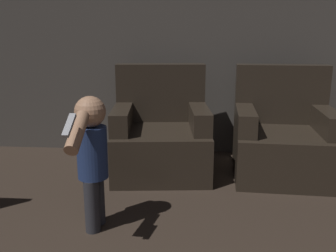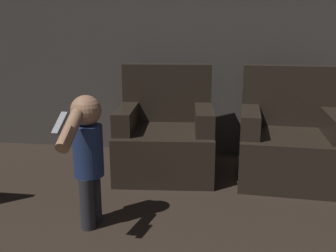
{
  "view_description": "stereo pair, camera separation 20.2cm",
  "coord_description": "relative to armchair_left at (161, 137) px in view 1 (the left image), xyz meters",
  "views": [
    {
      "loc": [
        0.16,
        0.47,
        1.29
      ],
      "look_at": [
        -0.05,
        3.26,
        0.59
      ],
      "focal_mm": 40.0,
      "sensor_mm": 36.0,
      "label": 1
    },
    {
      "loc": [
        0.36,
        0.49,
        1.29
      ],
      "look_at": [
        -0.05,
        3.26,
        0.59
      ],
      "focal_mm": 40.0,
      "sensor_mm": 36.0,
      "label": 2
    }
  ],
  "objects": [
    {
      "name": "person_toddler",
      "position": [
        -0.34,
        -1.13,
        0.2
      ],
      "size": [
        0.2,
        0.62,
        0.9
      ],
      "rotation": [
        0.0,
        0.0,
        1.5
      ],
      "color": "#28282D",
      "rests_on": "ground_plane"
    },
    {
      "name": "armchair_left",
      "position": [
        0.0,
        0.0,
        0.0
      ],
      "size": [
        0.95,
        0.93,
        0.99
      ],
      "rotation": [
        0.0,
        0.0,
        0.1
      ],
      "color": "black",
      "rests_on": "ground_plane"
    },
    {
      "name": "armchair_right",
      "position": [
        1.13,
        0.0,
        0.0
      ],
      "size": [
        0.91,
        0.9,
        0.99
      ],
      "rotation": [
        0.0,
        0.0,
        -0.05
      ],
      "color": "black",
      "rests_on": "ground_plane"
    },
    {
      "name": "wall_back",
      "position": [
        0.17,
        0.65,
        0.97
      ],
      "size": [
        8.4,
        0.05,
        2.6
      ],
      "color": "#423D38",
      "rests_on": "ground_plane"
    }
  ]
}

